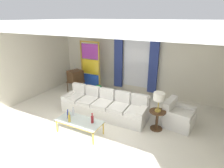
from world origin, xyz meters
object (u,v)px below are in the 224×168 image
Objects in this scene: armchair_white at (177,117)px; vintage_tv at (75,77)px; bottle_amber_squat at (73,112)px; bottle_ruby_flask at (69,118)px; coffee_table at (79,122)px; round_side_table at (157,118)px; bottle_blue_decanter at (68,115)px; bottle_crystal_tall at (92,119)px; couch_white_long at (105,106)px; stained_glass_divider at (90,68)px; peacock_figurine at (97,90)px; table_lamp_brass at (159,97)px.

vintage_tv is at bearing 170.78° from armchair_white.
bottle_ruby_flask reaches higher than bottle_amber_squat.
bottle_ruby_flask is 3.17m from vintage_tv.
round_side_table is at bearing 32.87° from coffee_table.
coffee_table is 4.73× the size of bottle_blue_decanter.
bottle_crystal_tall reaches higher than round_side_table.
couch_white_long is 2.34m from armchair_white.
coffee_table is at bearing -93.17° from couch_white_long.
bottle_ruby_flask is at bearing -157.40° from bottle_crystal_tall.
peacock_figurine is at bearing -33.65° from stained_glass_divider.
bottle_crystal_tall is 0.22× the size of vintage_tv.
bottle_ruby_flask is at bearing -70.04° from bottle_amber_squat.
coffee_table is at bearing -62.04° from stained_glass_divider.
bottle_blue_decanter is at bearing -150.80° from round_side_table.
vintage_tv is at bearing 123.72° from bottle_blue_decanter.
bottle_crystal_tall is 1.89m from round_side_table.
vintage_tv is at bearing 162.77° from table_lamp_brass.
bottle_blue_decanter reaches higher than bottle_amber_squat.
vintage_tv is 4.47m from armchair_white.
stained_glass_divider is 3.86× the size of table_lamp_brass.
bottle_ruby_flask is 0.51× the size of table_lamp_brass.
vintage_tv is 0.76m from stained_glass_divider.
coffee_table is at bearing -144.19° from armchair_white.
bottle_amber_squat is at bearing -108.77° from couch_white_long.
bottle_crystal_tall is at bearing -76.02° from couch_white_long.
peacock_figurine is at bearing 154.89° from table_lamp_brass.
bottle_crystal_tall is (0.39, 0.08, 0.15)m from coffee_table.
bottle_crystal_tall is 3.36m from vintage_tv.
coffee_table is 3.17m from vintage_tv.
bottle_crystal_tall reaches higher than bottle_blue_decanter.
bottle_ruby_flask reaches higher than bottle_blue_decanter.
stained_glass_divider is (-1.20, 2.98, 0.54)m from bottle_blue_decanter.
couch_white_long is 2.41m from stained_glass_divider.
couch_white_long is 1.55m from bottle_ruby_flask.
peacock_figurine is at bearing 111.74° from coffee_table.
vintage_tv is 2.24× the size of peacock_figurine.
coffee_table is at bearing -25.65° from bottle_amber_squat.
coffee_table is 3.40m from stained_glass_divider.
armchair_white is at bearing 39.46° from bottle_crystal_tall.
stained_glass_divider reaches higher than bottle_blue_decanter.
bottle_blue_decanter is at bearing -75.70° from peacock_figurine.
couch_white_long is 1.67m from peacock_figurine.
stained_glass_divider is (-3.94, 1.22, 0.77)m from armchair_white.
bottle_blue_decanter reaches higher than round_side_table.
stained_glass_divider is at bearing 48.75° from vintage_tv.
vintage_tv is at bearing 135.55° from bottle_crystal_tall.
vintage_tv is at bearing 162.77° from round_side_table.
armchair_white reaches higher than bottle_blue_decanter.
bottle_crystal_tall is 1.03× the size of bottle_ruby_flask.
vintage_tv is at bearing 129.61° from coffee_table.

